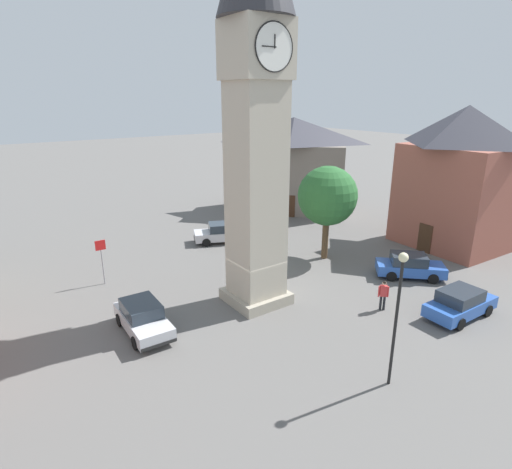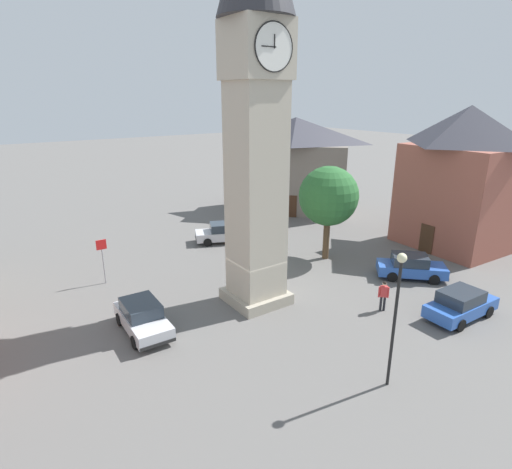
{
  "view_description": "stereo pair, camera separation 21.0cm",
  "coord_description": "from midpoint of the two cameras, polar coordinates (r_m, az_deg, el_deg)",
  "views": [
    {
      "loc": [
        12.15,
        17.19,
        10.9
      ],
      "look_at": [
        0.0,
        0.0,
        3.92
      ],
      "focal_mm": 29.3,
      "sensor_mm": 36.0,
      "label": 1
    },
    {
      "loc": [
        11.98,
        17.31,
        10.9
      ],
      "look_at": [
        0.0,
        0.0,
        3.92
      ],
      "focal_mm": 29.3,
      "sensor_mm": 36.0,
      "label": 2
    }
  ],
  "objects": [
    {
      "name": "tree",
      "position": [
        28.74,
        10.09,
        5.15
      ],
      "size": [
        4.05,
        4.05,
        6.53
      ],
      "color": "brown",
      "rests_on": "ground"
    },
    {
      "name": "building_shop_left",
      "position": [
        34.34,
        26.38,
        7.01
      ],
      "size": [
        6.83,
        7.81,
        10.33
      ],
      "color": "#995142",
      "rests_on": "ground"
    },
    {
      "name": "car_white_side",
      "position": [
        28.01,
        20.59,
        -4.11
      ],
      "size": [
        4.14,
        4.08,
        1.53
      ],
      "color": "#2D5BB7",
      "rests_on": "ground"
    },
    {
      "name": "clock_tower",
      "position": [
        21.08,
        0.31,
        21.44
      ],
      "size": [
        3.67,
        3.67,
        20.59
      ],
      "color": "#A59C89",
      "rests_on": "ground"
    },
    {
      "name": "pedestrian",
      "position": [
        23.29,
        17.27,
        -7.67
      ],
      "size": [
        0.44,
        0.4,
        1.69
      ],
      "color": "black",
      "rests_on": "ground"
    },
    {
      "name": "building_corner_back",
      "position": [
        41.5,
        5.48,
        9.53
      ],
      "size": [
        11.3,
        11.36,
        9.03
      ],
      "color": "slate",
      "rests_on": "ground"
    },
    {
      "name": "car_red_corner",
      "position": [
        21.25,
        -14.98,
        -10.83
      ],
      "size": [
        1.92,
        4.18,
        1.53
      ],
      "color": "silver",
      "rests_on": "ground"
    },
    {
      "name": "lamp_post",
      "position": [
        16.54,
        19.03,
        -8.61
      ],
      "size": [
        0.36,
        0.36,
        5.58
      ],
      "color": "black",
      "rests_on": "ground"
    },
    {
      "name": "road_sign",
      "position": [
        26.67,
        -20.03,
        -2.53
      ],
      "size": [
        0.6,
        0.07,
        2.8
      ],
      "color": "gray",
      "rests_on": "ground"
    },
    {
      "name": "car_silver_kerb",
      "position": [
        32.75,
        -4.4,
        0.26
      ],
      "size": [
        4.46,
        3.19,
        1.53
      ],
      "color": "silver",
      "rests_on": "ground"
    },
    {
      "name": "ground_plane",
      "position": [
        23.7,
        0.26,
        -9.03
      ],
      "size": [
        200.0,
        200.0,
        0.0
      ],
      "primitive_type": "plane",
      "color": "#605E5B"
    },
    {
      "name": "car_blue_kerb",
      "position": [
        24.17,
        26.41,
        -8.52
      ],
      "size": [
        4.19,
        1.93,
        1.53
      ],
      "color": "#2D5BB7",
      "rests_on": "ground"
    }
  ]
}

